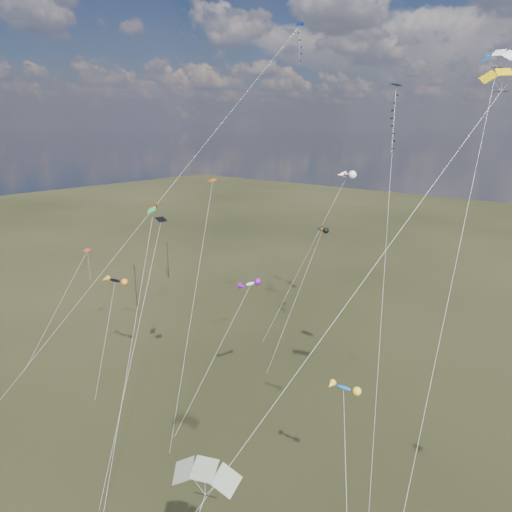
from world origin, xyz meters
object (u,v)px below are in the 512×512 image
Objects in this scene: utility_pole_near at (136,285)px; parafoil_yellow at (501,76)px; diamond_black_high at (392,137)px; novelty_black_orange at (115,281)px; utility_pole_far at (168,260)px.

utility_pole_near is 0.23× the size of parafoil_yellow.
parafoil_yellow reaches higher than utility_pole_near.
diamond_black_high is 36.49m from novelty_black_orange.
parafoil_yellow is (66.21, -27.27, 30.14)m from utility_pole_far.
utility_pole_near and utility_pole_far have the same top height.
parafoil_yellow is at bearing -12.84° from utility_pole_near.
diamond_black_high is 1.01× the size of parafoil_yellow.
novelty_black_orange is (-40.64, -1.81, -21.50)m from parafoil_yellow.
utility_pole_far is 62.21m from diamond_black_high.
parafoil_yellow reaches higher than utility_pole_far.
parafoil_yellow is at bearing 2.54° from novelty_black_orange.
diamond_black_high is at bearing 25.85° from novelty_black_orange.
parafoil_yellow reaches higher than novelty_black_orange.
utility_pole_near is 0.23× the size of diamond_black_high.
utility_pole_far is at bearing 131.34° from novelty_black_orange.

